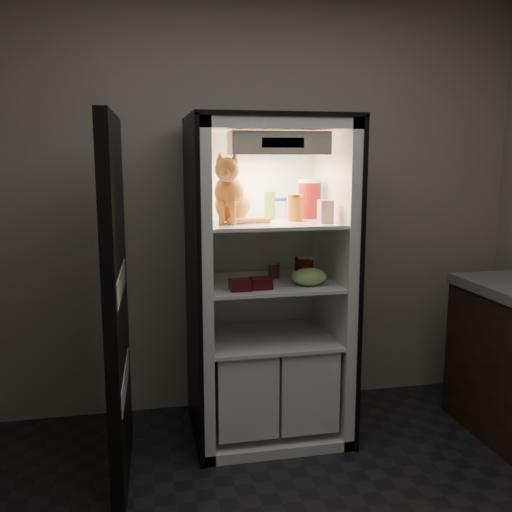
# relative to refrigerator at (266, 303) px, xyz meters

# --- Properties ---
(room_shell) EXTENTS (3.60, 3.60, 3.60)m
(room_shell) POSITION_rel_refrigerator_xyz_m (0.00, -1.38, 0.83)
(room_shell) COLOR white
(room_shell) RESTS_ON floor
(refrigerator) EXTENTS (0.90, 0.72, 1.88)m
(refrigerator) POSITION_rel_refrigerator_xyz_m (0.00, 0.00, 0.00)
(refrigerator) COLOR white
(refrigerator) RESTS_ON floor
(fridge_door) EXTENTS (0.09, 0.87, 1.85)m
(fridge_door) POSITION_rel_refrigerator_xyz_m (-0.85, -0.37, 0.12)
(fridge_door) COLOR black
(fridge_door) RESTS_ON floor
(tabby_cat) EXTENTS (0.33, 0.38, 0.39)m
(tabby_cat) POSITION_rel_refrigerator_xyz_m (-0.23, -0.12, 0.64)
(tabby_cat) COLOR #C55519
(tabby_cat) RESTS_ON refrigerator
(parmesan_shaker) EXTENTS (0.06, 0.06, 0.17)m
(parmesan_shaker) POSITION_rel_refrigerator_xyz_m (0.02, 0.00, 0.58)
(parmesan_shaker) COLOR #27902C
(parmesan_shaker) RESTS_ON refrigerator
(mayo_tub) EXTENTS (0.09, 0.09, 0.12)m
(mayo_tub) POSITION_rel_refrigerator_xyz_m (0.10, 0.08, 0.56)
(mayo_tub) COLOR white
(mayo_tub) RESTS_ON refrigerator
(salsa_jar) EXTENTS (0.09, 0.09, 0.15)m
(salsa_jar) POSITION_rel_refrigerator_xyz_m (0.14, -0.10, 0.57)
(salsa_jar) COLOR maroon
(salsa_jar) RESTS_ON refrigerator
(pepper_jar) EXTENTS (0.13, 0.13, 0.23)m
(pepper_jar) POSITION_rel_refrigerator_xyz_m (0.27, 0.04, 0.61)
(pepper_jar) COLOR maroon
(pepper_jar) RESTS_ON refrigerator
(cream_carton) EXTENTS (0.07, 0.07, 0.13)m
(cream_carton) POSITION_rel_refrigerator_xyz_m (0.28, -0.22, 0.56)
(cream_carton) COLOR white
(cream_carton) RESTS_ON refrigerator
(soda_can_a) EXTENTS (0.07, 0.07, 0.13)m
(soda_can_a) POSITION_rel_refrigerator_xyz_m (0.21, 0.03, 0.21)
(soda_can_a) COLOR black
(soda_can_a) RESTS_ON refrigerator
(soda_can_b) EXTENTS (0.07, 0.07, 0.12)m
(soda_can_b) POSITION_rel_refrigerator_xyz_m (0.23, -0.06, 0.21)
(soda_can_b) COLOR black
(soda_can_b) RESTS_ON refrigerator
(soda_can_c) EXTENTS (0.07, 0.07, 0.14)m
(soda_can_c) POSITION_rel_refrigerator_xyz_m (0.20, -0.09, 0.22)
(soda_can_c) COLOR black
(soda_can_c) RESTS_ON refrigerator
(condiment_jar) EXTENTS (0.07, 0.07, 0.09)m
(condiment_jar) POSITION_rel_refrigerator_xyz_m (0.05, 0.03, 0.20)
(condiment_jar) COLOR #5C311A
(condiment_jar) RESTS_ON refrigerator
(grape_bag) EXTENTS (0.20, 0.14, 0.10)m
(grape_bag) POSITION_rel_refrigerator_xyz_m (0.19, -0.22, 0.20)
(grape_bag) COLOR #86B353
(grape_bag) RESTS_ON refrigerator
(berry_box_left) EXTENTS (0.11, 0.11, 0.06)m
(berry_box_left) POSITION_rel_refrigerator_xyz_m (-0.20, -0.25, 0.18)
(berry_box_left) COLOR #480C13
(berry_box_left) RESTS_ON refrigerator
(berry_box_right) EXTENTS (0.11, 0.11, 0.06)m
(berry_box_right) POSITION_rel_refrigerator_xyz_m (-0.09, -0.23, 0.18)
(berry_box_right) COLOR #480C13
(berry_box_right) RESTS_ON refrigerator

